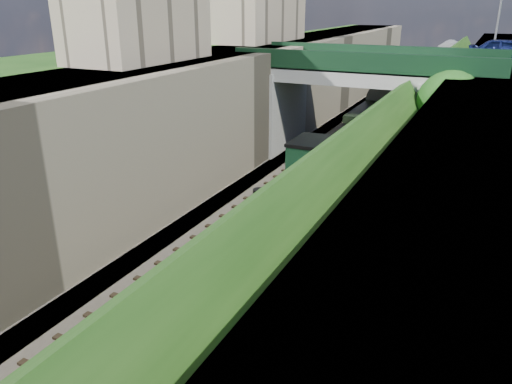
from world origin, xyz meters
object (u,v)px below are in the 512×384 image
object	(u,v)px
road_bridge	(374,100)
lamppost	(501,8)
tree	(452,106)
tender	(347,165)
locomotive	(299,207)
car_blue	(509,52)

from	to	relation	value
road_bridge	lamppost	world-z (taller)	lamppost
tree	tender	world-z (taller)	tree
tree	tender	distance (m)	6.51
lamppost	tender	size ratio (longest dim) A/B	1.00
road_bridge	locomotive	size ratio (longest dim) A/B	1.56
tree	tender	xyz separation A→B (m)	(-4.71, -3.31, -3.03)
locomotive	tender	world-z (taller)	locomotive
locomotive	tree	bearing A→B (deg)	66.18
road_bridge	tender	xyz separation A→B (m)	(0.26, -6.58, -2.46)
lamppost	locomotive	xyz separation A→B (m)	(-6.20, -20.80, -7.67)
tree	lamppost	bearing A→B (deg)	81.64
lamppost	car_blue	size ratio (longest dim) A/B	1.26
lamppost	car_blue	bearing A→B (deg)	-73.77
lamppost	locomotive	size ratio (longest dim) A/B	0.59
tender	locomotive	bearing A→B (deg)	-90.00
road_bridge	tender	size ratio (longest dim) A/B	2.67
road_bridge	tender	bearing A→B (deg)	-87.77
road_bridge	locomotive	bearing A→B (deg)	-88.95
lamppost	tender	distance (m)	16.80
locomotive	lamppost	bearing A→B (deg)	73.40
tender	car_blue	bearing A→B (deg)	55.55
lamppost	tender	bearing A→B (deg)	-114.78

